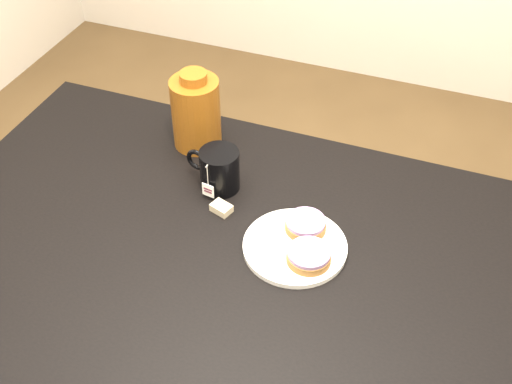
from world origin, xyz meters
TOP-DOWN VIEW (x-y plane):
  - table at (0.00, 0.00)m, footprint 1.40×0.90m
  - plate at (0.11, 0.06)m, footprint 0.22×0.22m
  - bagel_back at (0.12, 0.11)m, footprint 0.09×0.09m
  - bagel_front at (0.15, 0.03)m, footprint 0.13×0.13m
  - mug at (-0.11, 0.19)m, footprint 0.14×0.10m
  - teabag_pouch at (-0.08, 0.11)m, footprint 0.05×0.04m
  - bagel_package at (-0.23, 0.32)m, footprint 0.13×0.13m

SIDE VIEW (x-z plane):
  - table at x=0.00m, z-range 0.29..1.04m
  - plate at x=0.11m, z-range 0.75..0.77m
  - teabag_pouch at x=-0.08m, z-range 0.75..0.77m
  - bagel_back at x=0.12m, z-range 0.76..0.79m
  - bagel_front at x=0.15m, z-range 0.76..0.79m
  - mug at x=-0.11m, z-range 0.75..0.85m
  - bagel_package at x=-0.23m, z-range 0.74..0.94m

